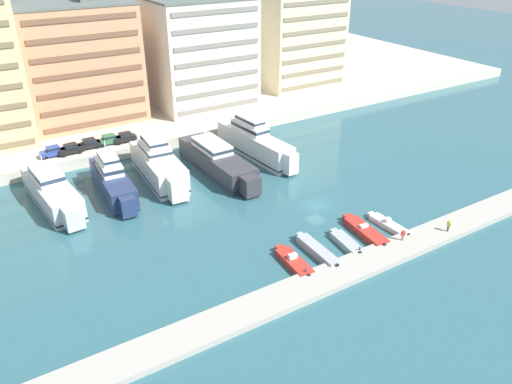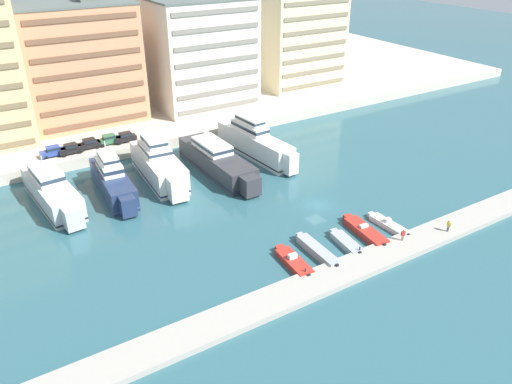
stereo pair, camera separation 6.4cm
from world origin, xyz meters
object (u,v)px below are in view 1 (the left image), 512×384
yacht_silver_far_left (52,191)px  yacht_charcoal_center_left (217,161)px  motorboat_red_far_left (293,262)px  motorboat_grey_mid_left (346,243)px  pedestrian_near_edge (403,234)px  car_blue_far_left (53,151)px  yacht_white_center (255,142)px  yacht_navy_left (113,180)px  yacht_ivory_mid_left (159,165)px  pedestrian_mid_deck (449,225)px  car_black_center (125,137)px  motorboat_grey_left (317,251)px  car_black_mid_left (89,143)px  motorboat_white_center (389,225)px  motorboat_red_center_left (365,231)px  car_green_center_left (108,139)px  car_black_left (70,149)px

yacht_silver_far_left → yacht_charcoal_center_left: bearing=-6.3°
motorboat_red_far_left → motorboat_grey_mid_left: (8.39, -0.12, -0.04)m
pedestrian_near_edge → yacht_silver_far_left: bearing=135.7°
car_blue_far_left → motorboat_red_far_left: bearing=-67.7°
yacht_white_center → motorboat_grey_mid_left: size_ratio=3.32×
yacht_navy_left → yacht_white_center: 26.40m
yacht_ivory_mid_left → pedestrian_mid_deck: yacht_ivory_mid_left is taller
pedestrian_near_edge → pedestrian_mid_deck: bearing=-13.2°
car_blue_far_left → car_black_center: (12.71, -0.17, 0.00)m
car_blue_far_left → yacht_navy_left: bearing=-69.2°
motorboat_grey_left → yacht_navy_left: bearing=119.2°
motorboat_red_far_left → motorboat_grey_left: motorboat_red_far_left is taller
car_black_center → car_black_mid_left: bearing=176.5°
motorboat_grey_left → car_black_mid_left: size_ratio=2.05×
motorboat_white_center → car_blue_far_left: 57.09m
yacht_white_center → car_black_center: yacht_white_center is taller
yacht_ivory_mid_left → car_black_center: (-0.97, 13.89, 0.38)m
motorboat_grey_left → car_black_center: size_ratio=2.05×
motorboat_grey_mid_left → pedestrian_mid_deck: size_ratio=3.82×
yacht_silver_far_left → motorboat_red_center_left: bearing=-42.3°
motorboat_red_far_left → pedestrian_near_edge: (14.65, -3.92, 1.25)m
car_blue_far_left → yacht_white_center: bearing=-23.9°
motorboat_white_center → car_green_center_left: bearing=118.9°
yacht_navy_left → car_black_mid_left: bearing=88.0°
car_green_center_left → motorboat_red_center_left: bearing=-64.9°
yacht_navy_left → yacht_charcoal_center_left: size_ratio=0.80×
motorboat_red_center_left → car_black_mid_left: bearing=118.8°
yacht_silver_far_left → yacht_white_center: (35.18, -0.44, 0.51)m
yacht_ivory_mid_left → motorboat_grey_left: bearing=-74.1°
motorboat_grey_left → car_black_left: bearing=113.8°
yacht_charcoal_center_left → pedestrian_mid_deck: size_ratio=13.19×
yacht_charcoal_center_left → car_black_mid_left: size_ratio=5.46×
motorboat_grey_mid_left → car_black_mid_left: size_ratio=1.58×
motorboat_red_far_left → car_blue_far_left: bearing=112.3°
car_blue_far_left → car_green_center_left: 9.82m
yacht_silver_far_left → motorboat_grey_mid_left: bearing=-46.4°
yacht_charcoal_center_left → motorboat_grey_left: (-0.65, -28.35, -1.52)m
yacht_navy_left → motorboat_red_center_left: (25.22, -29.68, -1.78)m
yacht_white_center → car_black_mid_left: (-25.85, 14.42, 0.31)m
motorboat_red_far_left → car_black_center: bearing=97.4°
car_black_left → motorboat_red_center_left: bearing=-57.6°
car_green_center_left → pedestrian_near_edge: bearing=-64.7°
motorboat_red_far_left → yacht_white_center: bearing=66.5°
motorboat_red_center_left → pedestrian_mid_deck: 11.12m
car_black_center → pedestrian_near_edge: 53.14m
car_green_center_left → pedestrian_near_edge: (23.41, -49.49, -1.29)m
motorboat_white_center → yacht_navy_left: bearing=134.2°
yacht_navy_left → car_blue_far_left: yacht_navy_left is taller
motorboat_grey_left → car_blue_far_left: car_blue_far_left is taller
motorboat_white_center → pedestrian_near_edge: bearing=-112.6°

